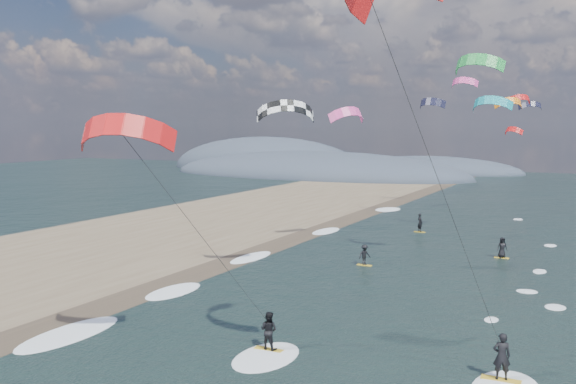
% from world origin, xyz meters
% --- Properties ---
extents(wet_sand_strip, '(3.00, 240.00, 0.00)m').
position_xyz_m(wet_sand_strip, '(-12.00, 10.00, 0.00)').
color(wet_sand_strip, '#382D23').
rests_on(wet_sand_strip, ground).
extents(coastal_hills, '(80.00, 41.00, 15.00)m').
position_xyz_m(coastal_hills, '(-44.84, 107.86, 0.00)').
color(coastal_hills, '#3D4756').
rests_on(coastal_hills, ground).
extents(kitesurfer_near_a, '(8.08, 9.64, 16.25)m').
position_xyz_m(kitesurfer_near_a, '(6.66, 4.66, 12.69)').
color(kitesurfer_near_a, gold).
rests_on(kitesurfer_near_a, ground).
extents(kitesurfer_near_b, '(7.20, 8.69, 11.65)m').
position_xyz_m(kitesurfer_near_b, '(-2.60, 4.19, 7.38)').
color(kitesurfer_near_b, gold).
rests_on(kitesurfer_near_b, ground).
extents(far_kitesurfers, '(10.07, 17.17, 1.82)m').
position_xyz_m(far_kitesurfers, '(0.25, 33.82, 0.83)').
color(far_kitesurfers, gold).
rests_on(far_kitesurfers, ground).
extents(bg_kite_field, '(13.70, 70.93, 7.28)m').
position_xyz_m(bg_kite_field, '(-0.09, 52.98, 12.97)').
color(bg_kite_field, gray).
rests_on(bg_kite_field, ground).
extents(shoreline_surf, '(2.40, 79.40, 0.11)m').
position_xyz_m(shoreline_surf, '(-10.80, 14.75, 0.00)').
color(shoreline_surf, white).
rests_on(shoreline_surf, ground).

